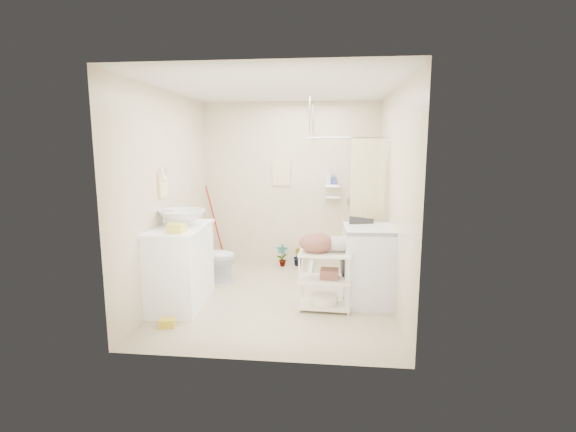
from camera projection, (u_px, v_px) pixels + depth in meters
name	position (u px, v px, depth m)	size (l,w,h in m)	color
floor	(278.00, 297.00, 5.33)	(3.20, 3.20, 0.00)	#BCAD8D
ceiling	(278.00, 87.00, 4.90)	(2.80, 3.20, 0.04)	silver
wall_back	(291.00, 185.00, 6.69)	(2.80, 0.04, 2.60)	beige
wall_front	(254.00, 219.00, 3.55)	(2.80, 0.04, 2.60)	beige
wall_left	(168.00, 195.00, 5.26)	(0.04, 3.20, 2.60)	beige
wall_right	(394.00, 198.00, 4.97)	(0.04, 3.20, 2.60)	beige
vanity	(180.00, 266.00, 5.05)	(0.61, 1.10, 0.97)	white
sink	(183.00, 218.00, 5.01)	(0.55, 0.55, 0.19)	silver
counter_basket	(177.00, 228.00, 4.61)	(0.18, 0.14, 0.10)	yellow
floor_basket	(167.00, 321.00, 4.46)	(0.23, 0.18, 0.12)	yellow
toilet	(211.00, 257.00, 5.95)	(0.39, 0.69, 0.70)	silver
mop	(213.00, 225.00, 6.82)	(0.12, 0.12, 1.28)	#AC2011
potted_plant_a	(282.00, 256.00, 6.69)	(0.19, 0.13, 0.35)	brown
potted_plant_b	(299.00, 257.00, 6.71)	(0.17, 0.14, 0.31)	brown
hanging_towel	(281.00, 172.00, 6.65)	(0.28, 0.03, 0.42)	beige
towel_ring	(163.00, 183.00, 5.04)	(0.04, 0.22, 0.34)	#F8E292
tp_holder	(175.00, 239.00, 5.40)	(0.08, 0.12, 0.14)	white
shower	(345.00, 206.00, 6.10)	(1.10, 1.10, 2.10)	silver
shampoo_bottle_a	(329.00, 177.00, 6.52)	(0.09, 0.09, 0.23)	silver
shampoo_bottle_b	(334.00, 179.00, 6.54)	(0.07, 0.07, 0.16)	#3E4E93
washing_machine	(370.00, 265.00, 5.09)	(0.65, 0.67, 0.95)	silver
laundry_rack	(325.00, 275.00, 4.89)	(0.61, 0.36, 0.84)	#ECE4C9
ironing_board	(359.00, 259.00, 5.15)	(0.31, 0.09, 1.08)	black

